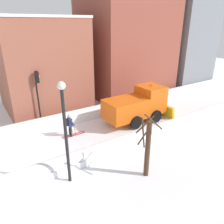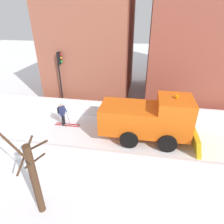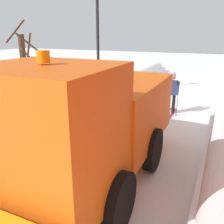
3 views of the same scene
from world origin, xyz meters
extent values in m
plane|color=white|center=(0.00, 10.00, 0.00)|extent=(80.00, 80.00, 0.00)
cube|color=white|center=(2.86, 10.00, 0.22)|extent=(1.10, 36.00, 0.44)
cylinder|color=white|center=(2.86, 10.00, 0.44)|extent=(0.90, 34.20, 0.90)
cube|color=orange|center=(-0.01, 8.85, 1.40)|extent=(2.30, 3.40, 1.60)
cube|color=orange|center=(-0.01, 11.55, 1.75)|extent=(2.20, 2.00, 2.30)
cylinder|color=orange|center=(-0.01, 11.55, 3.02)|extent=(0.20, 0.20, 0.18)
cylinder|color=black|center=(-1.16, 11.25, 0.55)|extent=(0.25, 1.10, 1.10)
cylinder|color=black|center=(1.14, 11.25, 0.55)|extent=(0.25, 1.10, 1.10)
cylinder|color=black|center=(-1.16, 9.05, 0.55)|extent=(0.25, 1.10, 1.10)
cylinder|color=black|center=(1.14, 9.05, 0.55)|extent=(0.25, 1.10, 1.10)
cylinder|color=black|center=(-0.75, 4.19, 0.41)|extent=(0.14, 0.14, 0.82)
cylinder|color=black|center=(-0.53, 4.19, 0.41)|extent=(0.14, 0.14, 0.82)
cube|color=navy|center=(-0.64, 4.19, 1.13)|extent=(0.42, 0.26, 0.62)
cube|color=black|center=(-0.64, 3.98, 1.16)|extent=(0.32, 0.16, 0.44)
sphere|color=tan|center=(-0.64, 4.19, 1.60)|extent=(0.24, 0.24, 0.24)
sphere|color=silver|center=(-0.64, 4.19, 1.70)|extent=(0.22, 0.22, 0.22)
cylinder|color=navy|center=(-0.90, 4.29, 1.16)|extent=(0.09, 0.33, 0.56)
cylinder|color=navy|center=(-0.38, 4.29, 1.16)|extent=(0.09, 0.33, 0.56)
cube|color=maroon|center=(-0.75, 4.44, 0.01)|extent=(0.09, 1.80, 0.03)
cube|color=maroon|center=(-0.53, 4.44, 0.01)|extent=(0.09, 1.80, 0.03)
cylinder|color=#262628|center=(-0.94, 4.41, 0.60)|extent=(0.02, 0.19, 1.19)
cylinder|color=#262628|center=(-0.34, 4.41, 0.60)|extent=(0.02, 0.19, 1.19)
cylinder|color=black|center=(3.97, 2.17, 2.56)|extent=(0.16, 0.16, 5.12)
cylinder|color=#49301F|center=(5.88, 5.92, 1.65)|extent=(0.28, 0.28, 3.30)
cylinder|color=#49301F|center=(5.50, 5.98, 2.97)|extent=(0.20, 1.14, 0.84)
cylinder|color=#49301F|center=(6.24, 5.84, 3.43)|extent=(0.26, 1.10, 1.05)
cylinder|color=#49301F|center=(5.57, 5.87, 2.35)|extent=(0.18, 0.94, 0.83)
cylinder|color=#49301F|center=(5.73, 5.65, 2.71)|extent=(0.83, 0.50, 1.35)
camera|label=1|loc=(13.02, -1.08, 7.90)|focal=34.46mm
camera|label=2|loc=(10.49, 9.66, 7.33)|focal=30.98mm
camera|label=3|loc=(-2.50, 14.52, 3.36)|focal=38.90mm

